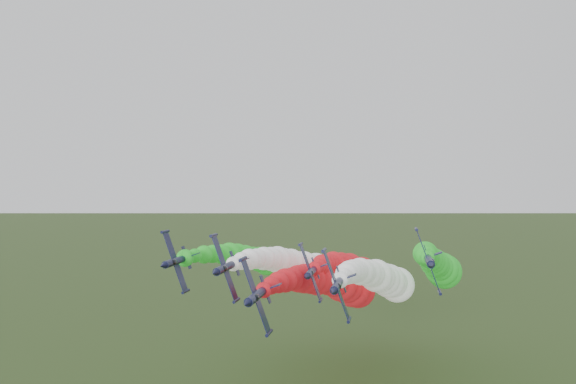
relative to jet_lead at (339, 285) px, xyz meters
name	(u,v)px	position (x,y,z in m)	size (l,w,h in m)	color
jet_lead	(339,285)	(0.00, 0.00, 0.00)	(15.73, 85.27, 22.32)	#111333
jet_inner_left	(313,269)	(-7.29, 8.24, 2.48)	(15.12, 84.66, 21.71)	#111333
jet_inner_right	(383,279)	(10.03, 6.61, 0.68)	(15.91, 85.45, 22.50)	#111333
jet_outer_left	(276,265)	(-17.68, 13.55, 2.55)	(15.37, 84.91, 21.95)	#111333
jet_outer_right	(438,265)	(23.65, 18.26, 2.74)	(16.06, 85.61, 22.65)	#111333
jet_trail	(359,271)	(3.37, 22.90, 0.00)	(15.21, 84.75, 21.80)	#111333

